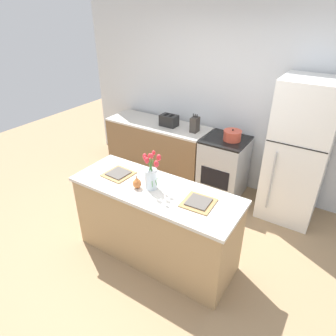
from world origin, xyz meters
TOP-DOWN VIEW (x-y plane):
  - ground_plane at (0.00, 0.00)m, footprint 10.00×10.00m
  - back_wall at (0.00, 2.00)m, footprint 5.20×0.08m
  - kitchen_island at (0.00, 0.00)m, footprint 1.80×0.66m
  - back_counter at (-1.06, 1.60)m, footprint 1.68×0.60m
  - stove_range at (0.10, 1.60)m, footprint 0.60×0.61m
  - refrigerator at (1.05, 1.60)m, footprint 0.68×0.67m
  - flower_vase at (-0.03, -0.01)m, footprint 0.19×0.17m
  - pear_figurine at (-0.16, -0.09)m, footprint 0.09×0.09m
  - plate_setting_left at (-0.49, 0.01)m, footprint 0.30×0.30m
  - plate_setting_right at (0.49, 0.01)m, footprint 0.30×0.30m
  - toaster at (-0.85, 1.60)m, footprint 0.28×0.18m
  - cooking_pot at (0.18, 1.61)m, footprint 0.25×0.25m
  - knife_block at (-0.40, 1.60)m, footprint 0.10×0.14m

SIDE VIEW (x-z plane):
  - ground_plane at x=0.00m, z-range 0.00..0.00m
  - stove_range at x=0.10m, z-range 0.00..0.88m
  - back_counter at x=-1.06m, z-range 0.00..0.88m
  - kitchen_island at x=0.00m, z-range 0.00..0.91m
  - plate_setting_left at x=-0.49m, z-range 0.90..0.93m
  - plate_setting_right at x=0.49m, z-range 0.90..0.93m
  - refrigerator at x=1.05m, z-range 0.00..1.83m
  - cooking_pot at x=0.18m, z-range 0.87..1.03m
  - pear_figurine at x=-0.16m, z-range 0.89..1.03m
  - toaster at x=-0.85m, z-range 0.88..1.05m
  - knife_block at x=-0.40m, z-range 0.86..1.13m
  - flower_vase at x=-0.03m, z-range 0.84..1.27m
  - back_wall at x=0.00m, z-range 0.00..2.70m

